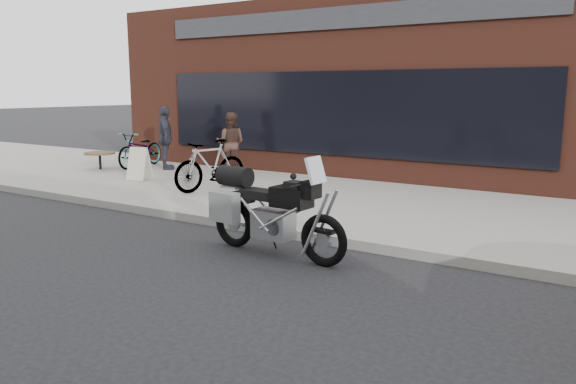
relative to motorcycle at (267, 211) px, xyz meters
name	(u,v)px	position (x,y,z in m)	size (l,w,h in m)	color
ground	(72,337)	(-0.02, -3.17, -0.62)	(120.00, 120.00, 0.00)	black
near_sidewalk	(376,203)	(-0.02, 3.83, -0.54)	(44.00, 6.00, 0.15)	gray
storefront	(409,90)	(-2.02, 10.81, 1.63)	(14.00, 10.07, 4.50)	#5C2A1E
motorcycle	(267,211)	(0.00, 0.00, 0.00)	(2.27, 0.73, 1.43)	black
bicycle_front	(141,149)	(-7.40, 4.62, 0.01)	(0.64, 1.83, 0.96)	gray
bicycle_rear	(210,165)	(-3.38, 2.82, 0.07)	(0.51, 1.79, 1.07)	gray
sandwich_sign	(139,164)	(-5.72, 3.01, -0.08)	(0.55, 0.52, 0.78)	beige
cafe_table	(100,154)	(-7.94, 3.67, -0.05)	(0.80, 0.80, 0.46)	black
cafe_patron_left	(231,143)	(-4.52, 4.97, 0.31)	(0.76, 0.59, 1.56)	#432B23
cafe_patron_right	(165,138)	(-6.45, 4.63, 0.37)	(0.99, 0.41, 1.68)	#30303D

